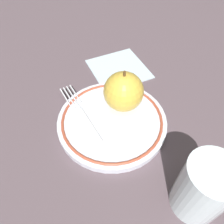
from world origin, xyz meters
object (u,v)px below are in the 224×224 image
object	(u,v)px
apple_red_whole	(123,91)
drinking_glass	(203,188)
plate	(112,121)
fork	(82,114)
napkin_folded	(119,68)

from	to	relation	value
apple_red_whole	drinking_glass	distance (m)	0.22
plate	drinking_glass	xyz separation A→B (m)	(0.20, -0.04, 0.05)
fork	drinking_glass	world-z (taller)	drinking_glass
fork	drinking_glass	distance (m)	0.26
plate	napkin_folded	world-z (taller)	plate
fork	napkin_folded	world-z (taller)	fork
plate	napkin_folded	distance (m)	0.18
napkin_folded	drinking_glass	bearing A→B (deg)	-31.27
drinking_glass	napkin_folded	xyz separation A→B (m)	(-0.30, 0.18, -0.05)
apple_red_whole	napkin_folded	world-z (taller)	apple_red_whole
plate	fork	size ratio (longest dim) A/B	1.32
plate	drinking_glass	distance (m)	0.21
plate	napkin_folded	bearing A→B (deg)	124.62
plate	drinking_glass	bearing A→B (deg)	-10.43
plate	napkin_folded	xyz separation A→B (m)	(-0.10, 0.15, -0.01)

